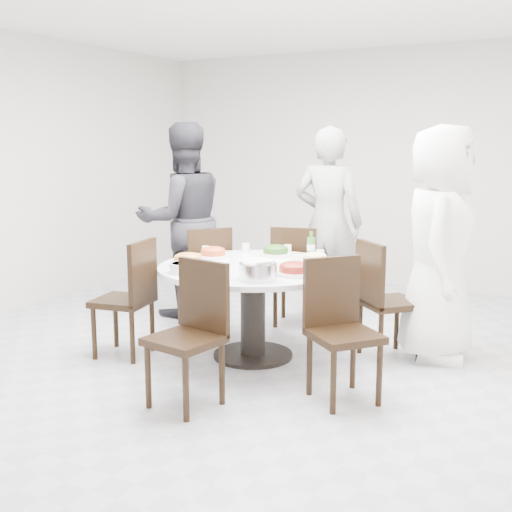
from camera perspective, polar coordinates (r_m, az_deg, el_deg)
The scene contains 23 objects.
floor at distance 5.35m, azimuth 1.61°, elevation -8.58°, with size 6.00×6.00×0.01m, color #B6B6BB.
wall_back at distance 7.86m, azimuth 11.80°, elevation 7.63°, with size 6.00×0.01×2.80m, color silver.
wall_left at distance 6.97m, azimuth -20.99°, elevation 6.88°, with size 0.01×6.00×2.80m, color silver.
dining_table at distance 5.15m, azimuth -0.27°, elevation -4.97°, with size 1.50×1.50×0.75m, color white.
chair_ne at distance 5.22m, azimuth 11.83°, elevation -3.84°, with size 0.42×0.42×0.95m, color black.
chair_n at distance 6.06m, azimuth 3.67°, elevation -1.69°, with size 0.42×0.42×0.95m, color black.
chair_nw at distance 5.99m, azimuth -4.75°, elevation -1.86°, with size 0.42×0.42×0.95m, color black.
chair_sw at distance 5.28m, azimuth -11.78°, elevation -3.69°, with size 0.42×0.42×0.95m, color black.
chair_s at distance 4.20m, azimuth -6.38°, elevation -7.12°, with size 0.42×0.42×0.95m, color black.
chair_se at distance 4.31m, azimuth 7.88°, elevation -6.72°, with size 0.42×0.42×0.95m, color black.
diner_right at distance 5.23m, azimuth 15.97°, elevation 1.03°, with size 0.90×0.59×1.85m, color white.
diner_middle at distance 6.32m, azimuth 6.44°, elevation 2.95°, with size 0.68×0.45×1.86m, color black.
diner_left at distance 6.37m, azimuth -6.51°, elevation 3.17°, with size 0.92×0.72×1.90m, color black.
dish_greens at distance 5.49m, azimuth 1.75°, elevation 0.38°, with size 0.27×0.27×0.07m, color white.
dish_pale at distance 5.17m, azimuth 5.28°, elevation -0.32°, with size 0.24×0.24×0.06m, color white.
dish_orange at distance 5.41m, azimuth -3.83°, elevation 0.22°, with size 0.27×0.27×0.07m, color white.
dish_redbrown at distance 4.72m, azimuth 3.48°, elevation -1.24°, with size 0.30×0.30×0.08m, color white.
dish_tofu at distance 5.12m, azimuth -6.06°, elevation -0.38°, with size 0.28×0.28×0.07m, color white.
rice_bowl at distance 4.55m, azimuth 0.16°, elevation -1.38°, with size 0.27×0.27×0.12m, color silver.
soup_bowl at distance 4.82m, azimuth -6.28°, elevation -1.04°, with size 0.24×0.24×0.07m, color white.
beverage_bottle at distance 5.35m, azimuth 4.92°, elevation 0.95°, with size 0.07×0.07×0.23m, color #356E2C.
tea_cups at distance 5.60m, azimuth 2.65°, elevation 0.61°, with size 0.07×0.07×0.08m, color white.
chopsticks at distance 5.66m, azimuth 3.18°, elevation 0.36°, with size 0.24×0.04×0.01m, color tan, non-canonical shape.
Camera 1 is at (2.31, -4.51, 1.72)m, focal length 45.00 mm.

